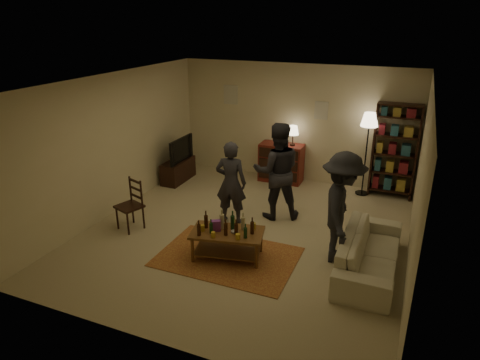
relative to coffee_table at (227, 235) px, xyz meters
The scene contains 13 objects.
floor 0.98m from the coffee_table, 92.27° to the left, with size 6.00×6.00×0.00m, color #C6B793.
room_shell 4.18m from the coffee_table, 100.01° to the left, with size 6.00×6.00×6.00m.
rug 0.40m from the coffee_table, ahead, with size 2.20×1.50×0.01m, color maroon.
coffee_table is the anchor object (origin of this frame).
dining_chair 2.05m from the coffee_table, behind, with size 0.53×0.53×0.96m.
tv_stand 3.66m from the coffee_table, 132.64° to the left, with size 0.40×1.00×1.06m.
dresser 3.62m from the coffee_table, 93.61° to the left, with size 1.00×0.50×1.36m.
bookshelf 4.33m from the coffee_table, 58.97° to the left, with size 0.90×0.34×2.02m.
floor_lamp 4.07m from the coffee_table, 64.97° to the left, with size 0.36×0.36×1.81m.
sofa 2.22m from the coffee_table, 12.86° to the left, with size 2.08×0.81×0.61m, color beige.
person_left 1.34m from the coffee_table, 110.83° to the left, with size 0.58×0.38×1.59m, color #28272F.
person_right 1.84m from the coffee_table, 81.76° to the left, with size 0.91×0.71×1.87m, color #26242C.
person_by_sofa 1.85m from the coffee_table, 20.77° to the left, with size 1.17×0.67×1.80m, color #212228.
Camera 1 is at (2.56, -6.39, 3.71)m, focal length 32.00 mm.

